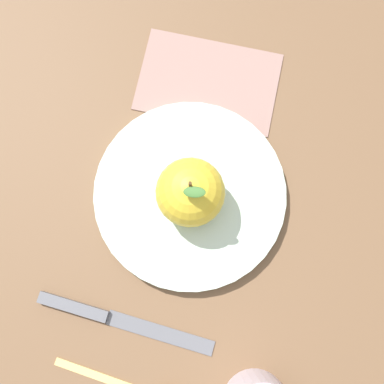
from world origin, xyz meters
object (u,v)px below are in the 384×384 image
(dinner_plate, at_px, (192,193))
(linen_napkin, at_px, (210,81))
(apple, at_px, (193,191))
(knife, at_px, (111,316))

(dinner_plate, relative_size, linen_napkin, 1.31)
(apple, distance_m, linen_napkin, 0.17)
(dinner_plate, relative_size, knife, 1.40)
(dinner_plate, bearing_deg, apple, -20.92)
(apple, height_order, linen_napkin, apple)
(knife, relative_size, linen_napkin, 0.94)
(apple, relative_size, knife, 0.55)
(knife, xyz_separation_m, linen_napkin, (-0.22, 0.25, -0.00))
(apple, bearing_deg, linen_napkin, 144.93)
(apple, xyz_separation_m, knife, (0.08, -0.15, -0.05))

